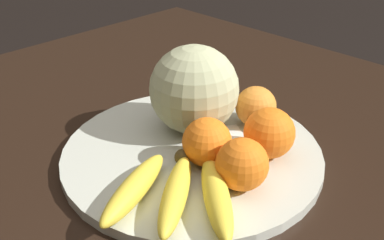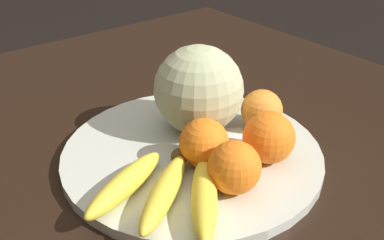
{
  "view_description": "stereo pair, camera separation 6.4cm",
  "coord_description": "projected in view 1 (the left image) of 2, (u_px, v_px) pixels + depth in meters",
  "views": [
    {
      "loc": [
        0.32,
        -0.36,
        1.13
      ],
      "look_at": [
        -0.07,
        0.04,
        0.81
      ],
      "focal_mm": 42.0,
      "sensor_mm": 36.0,
      "label": 1
    },
    {
      "loc": [
        0.36,
        -0.31,
        1.13
      ],
      "look_at": [
        -0.07,
        0.04,
        0.81
      ],
      "focal_mm": 42.0,
      "sensor_mm": 36.0,
      "label": 2
    }
  ],
  "objects": [
    {
      "name": "kitchen_table",
      "position": [
        208.0,
        238.0,
        0.65
      ],
      "size": [
        1.38,
        1.19,
        0.74
      ],
      "color": "black",
      "rests_on": "ground_plane"
    },
    {
      "name": "orange_back_left",
      "position": [
        256.0,
        107.0,
        0.72
      ],
      "size": [
        0.07,
        0.07,
        0.07
      ],
      "color": "orange",
      "rests_on": "fruit_bowl"
    },
    {
      "name": "orange_front_left",
      "position": [
        269.0,
        133.0,
        0.64
      ],
      "size": [
        0.07,
        0.07,
        0.07
      ],
      "color": "orange",
      "rests_on": "fruit_bowl"
    },
    {
      "name": "melon",
      "position": [
        194.0,
        89.0,
        0.69
      ],
      "size": [
        0.14,
        0.14,
        0.14
      ],
      "color": "#B2B789",
      "rests_on": "fruit_bowl"
    },
    {
      "name": "banana_bunch",
      "position": [
        176.0,
        191.0,
        0.56
      ],
      "size": [
        0.2,
        0.2,
        0.03
      ],
      "rotation": [
        0.0,
        0.0,
        5.35
      ],
      "color": "#473819",
      "rests_on": "fruit_bowl"
    },
    {
      "name": "fruit_bowl",
      "position": [
        192.0,
        153.0,
        0.67
      ],
      "size": [
        0.39,
        0.39,
        0.02
      ],
      "color": "beige",
      "rests_on": "kitchen_table"
    },
    {
      "name": "produce_tag",
      "position": [
        235.0,
        139.0,
        0.69
      ],
      "size": [
        0.08,
        0.07,
        0.0
      ],
      "rotation": [
        0.0,
        0.0,
        -0.53
      ],
      "color": "white",
      "rests_on": "fruit_bowl"
    },
    {
      "name": "orange_mid_center",
      "position": [
        207.0,
        142.0,
        0.62
      ],
      "size": [
        0.07,
        0.07,
        0.07
      ],
      "color": "orange",
      "rests_on": "fruit_bowl"
    },
    {
      "name": "orange_front_right",
      "position": [
        242.0,
        164.0,
        0.58
      ],
      "size": [
        0.07,
        0.07,
        0.07
      ],
      "color": "orange",
      "rests_on": "fruit_bowl"
    }
  ]
}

